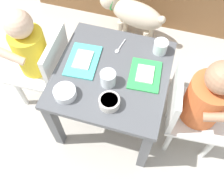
# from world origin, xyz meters

# --- Properties ---
(ground_plane) EXTENTS (7.00, 7.00, 0.00)m
(ground_plane) POSITION_xyz_m (0.00, 0.00, 0.00)
(ground_plane) COLOR #B2ADA3
(dining_table) EXTENTS (0.51, 0.53, 0.42)m
(dining_table) POSITION_xyz_m (0.00, 0.00, 0.34)
(dining_table) COLOR #515459
(dining_table) RESTS_ON ground
(seated_child_left) EXTENTS (0.29, 0.29, 0.63)m
(seated_child_left) POSITION_xyz_m (-0.42, 0.03, 0.39)
(seated_child_left) COLOR white
(seated_child_left) RESTS_ON ground
(seated_child_right) EXTENTS (0.30, 0.30, 0.63)m
(seated_child_right) POSITION_xyz_m (0.42, -0.01, 0.39)
(seated_child_right) COLOR white
(seated_child_right) RESTS_ON ground
(dog) EXTENTS (0.47, 0.23, 0.32)m
(dog) POSITION_xyz_m (-0.06, 0.65, 0.22)
(dog) COLOR beige
(dog) RESTS_ON ground
(food_tray_left) EXTENTS (0.15, 0.21, 0.02)m
(food_tray_left) POSITION_xyz_m (-0.15, 0.02, 0.43)
(food_tray_left) COLOR #4CC6BC
(food_tray_left) RESTS_ON dining_table
(food_tray_right) EXTENTS (0.15, 0.18, 0.02)m
(food_tray_right) POSITION_xyz_m (0.15, 0.02, 0.43)
(food_tray_right) COLOR green
(food_tray_right) RESTS_ON dining_table
(water_cup_left) EXTENTS (0.07, 0.07, 0.07)m
(water_cup_left) POSITION_xyz_m (-0.00, -0.06, 0.45)
(water_cup_left) COLOR white
(water_cup_left) RESTS_ON dining_table
(water_cup_right) EXTENTS (0.07, 0.07, 0.06)m
(water_cup_right) POSITION_xyz_m (0.18, 0.18, 0.45)
(water_cup_right) COLOR white
(water_cup_right) RESTS_ON dining_table
(veggie_bowl_far) EXTENTS (0.10, 0.10, 0.04)m
(veggie_bowl_far) POSITION_xyz_m (-0.16, -0.17, 0.44)
(veggie_bowl_far) COLOR white
(veggie_bowl_far) RESTS_ON dining_table
(veggie_bowl_near) EXTENTS (0.09, 0.09, 0.04)m
(veggie_bowl_near) POSITION_xyz_m (0.04, -0.16, 0.44)
(veggie_bowl_near) COLOR silver
(veggie_bowl_near) RESTS_ON dining_table
(spoon_by_left_tray) EXTENTS (0.03, 0.10, 0.01)m
(spoon_by_left_tray) POSITION_xyz_m (-0.01, 0.15, 0.42)
(spoon_by_left_tray) COLOR silver
(spoon_by_left_tray) RESTS_ON dining_table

